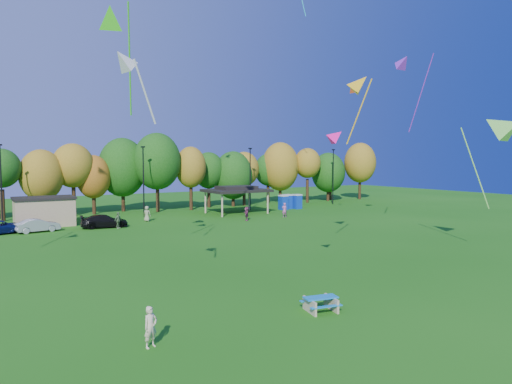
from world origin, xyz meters
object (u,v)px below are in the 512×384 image
car_b (38,225)px  kite_flyer (151,327)px  porta_potties (289,202)px  car_c (1,227)px  picnic_table (321,303)px  car_d (104,221)px

car_b → kite_flyer: bearing=171.2°
porta_potties → car_c: porta_potties is taller
picnic_table → car_c: 36.79m
car_b → car_d: size_ratio=0.85×
kite_flyer → car_d: (6.11, 33.36, -0.11)m
picnic_table → kite_flyer: 8.50m
porta_potties → car_b: bearing=-173.3°
porta_potties → car_c: bearing=-175.0°
car_b → car_c: bearing=67.9°
car_c → car_b: bearing=-116.4°
porta_potties → car_d: 28.38m
porta_potties → kite_flyer: size_ratio=2.27×
car_c → car_d: size_ratio=0.99×
porta_potties → kite_flyer: (-34.12, -37.87, -0.27)m
porta_potties → car_d: size_ratio=0.76×
porta_potties → car_b: 34.78m
car_c → car_d: (9.74, -1.19, 0.04)m
kite_flyer → car_c: (-3.63, 34.55, -0.15)m
car_b → picnic_table: bearing=-174.9°
kite_flyer → picnic_table: bearing=-20.2°
porta_potties → car_c: 37.90m
porta_potties → picnic_table: (-25.64, -38.06, -0.68)m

